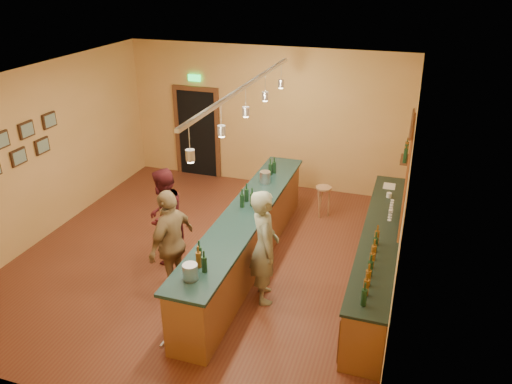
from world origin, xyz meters
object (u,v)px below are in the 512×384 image
(customer_b, at_px, (172,243))
(bar_stool, at_px, (323,193))
(customer_a, at_px, (165,216))
(bartender, at_px, (264,247))
(back_counter, at_px, (379,256))
(tasting_bar, at_px, (247,233))

(customer_b, xyz_separation_m, bar_stool, (1.74, 3.31, -0.37))
(customer_a, xyz_separation_m, bar_stool, (2.30, 2.48, -0.34))
(customer_b, distance_m, bar_stool, 3.76)
(bartender, relative_size, bar_stool, 2.80)
(back_counter, relative_size, bartender, 2.46)
(customer_b, relative_size, bar_stool, 2.69)
(customer_a, bearing_deg, back_counter, 92.30)
(back_counter, height_order, bartender, bartender)
(back_counter, bearing_deg, customer_a, -172.71)
(bar_stool, bearing_deg, tasting_bar, -112.18)
(bartender, bearing_deg, back_counter, -82.58)
(tasting_bar, relative_size, customer_b, 2.87)
(customer_a, distance_m, bar_stool, 3.40)
(tasting_bar, bearing_deg, bar_stool, 67.82)
(back_counter, distance_m, tasting_bar, 2.22)
(bartender, relative_size, customer_a, 1.08)
(tasting_bar, bearing_deg, back_counter, 4.68)
(bartender, relative_size, customer_b, 1.04)
(customer_a, height_order, bar_stool, customer_a)
(back_counter, xyz_separation_m, customer_a, (-3.61, -0.46, 0.37))
(bartender, xyz_separation_m, customer_a, (-1.97, 0.54, -0.07))
(bartender, height_order, bar_stool, bartender)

